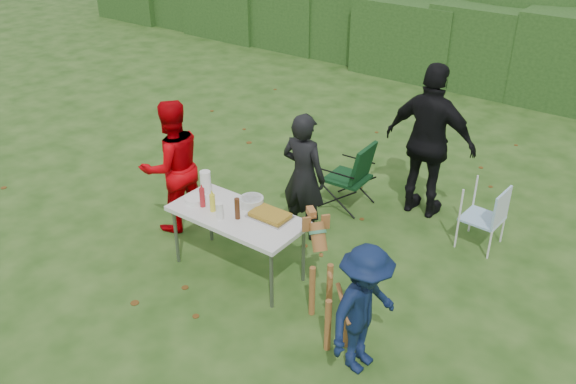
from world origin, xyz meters
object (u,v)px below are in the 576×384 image
Objects in this scene: dog at (329,289)px; camping_chair at (348,174)px; child at (364,310)px; person_black_puffy at (430,142)px; paper_towel_roll at (206,182)px; beer_bottle at (237,209)px; folding_table at (237,218)px; lawn_chair at (483,216)px; mustard_bottle at (212,203)px; person_red_jacket at (173,166)px; ketchup_bottle at (202,198)px; person_cook at (304,176)px.

camping_chair is at bearing -23.21° from dog.
person_black_puffy is at bearing 21.28° from child.
paper_towel_roll is (-1.93, 0.39, 0.37)m from dog.
person_black_puffy reaches higher than dog.
person_black_puffy is at bearing -45.21° from dog.
beer_bottle is (-1.77, 0.39, 0.22)m from child.
paper_towel_roll reaches higher than camping_chair.
folding_table is 1.88× the size of lawn_chair.
mustard_bottle is (-0.25, -0.10, 0.15)m from folding_table.
lawn_chair is at bearing 3.64° from child.
person_red_jacket is 8.33× the size of mustard_bottle.
person_black_puffy reaches higher than paper_towel_roll.
lawn_chair is at bearing 42.96° from ketchup_bottle.
dog is 1.63m from mustard_bottle.
person_black_puffy is at bearing -15.46° from lawn_chair.
person_black_puffy is at bearing 59.38° from ketchup_bottle.
camping_chair is 3.87× the size of beer_bottle.
mustard_bottle is at bearing -2.51° from ketchup_bottle.
folding_table is at bearing 82.77° from child.
lawn_chair is at bearing 48.85° from beer_bottle.
paper_towel_roll reaches higher than dog.
folding_table is at bearing 64.65° from person_black_puffy.
person_red_jacket is 1.30× the size of child.
lawn_chair is (0.63, 2.33, -0.10)m from dog.
person_cook is 1.52× the size of dog.
person_black_puffy is 1.91× the size of dog.
child is at bearing -14.11° from paper_towel_roll.
ketchup_bottle is at bearing 63.83° from person_cook.
dog is 1.31× the size of lawn_chair.
camping_chair is (-1.64, 2.41, -0.18)m from child.
person_cook is 1.70× the size of camping_chair.
person_black_puffy is 8.31× the size of beer_bottle.
person_cook is 7.91× the size of mustard_bottle.
beer_bottle is at bearing 32.14° from dog.
folding_table is 1.17× the size of child.
dog is (1.33, -0.22, -0.19)m from folding_table.
lawn_chair is 3.62× the size of ketchup_bottle.
camping_chair is at bearing 84.40° from folding_table.
beer_bottle is at bearing 52.36° from lawn_chair.
ketchup_bottle is at bearing 177.49° from mustard_bottle.
mustard_bottle is 0.16m from ketchup_bottle.
person_cook is 2.15m from lawn_chair.
folding_table is at bearing 136.27° from beer_bottle.
person_black_puffy is at bearing 62.14° from mustard_bottle.
paper_towel_roll is at bearing 82.30° from child.
paper_towel_roll reaches higher than folding_table.
lawn_chair is at bearing -177.75° from camping_chair.
person_black_puffy is 2.98m from child.
ketchup_bottle is (-2.24, 0.35, 0.21)m from child.
person_red_jacket is 2.09× the size of lawn_chair.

